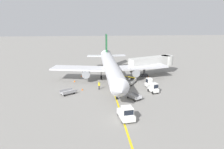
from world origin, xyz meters
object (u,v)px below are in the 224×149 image
Objects in this scene: baggage_tug_by_cargo_door at (150,83)px; jet_bridge at (154,62)px; baggage_cart_loaded at (68,92)px; belt_loader_forward_hold at (131,80)px; baggage_cart_empty_trailing at (134,97)px; ground_crew_wing_walker at (99,85)px; ground_crew_marshaller at (118,85)px; safety_cone_nose_right at (148,78)px; safety_cone_wingtip_left at (81,76)px; safety_cone_nose_left at (89,76)px; safety_cone_tail_area at (82,89)px; safety_cone_wingtip_right at (75,81)px; airliner at (111,67)px; baggage_tug_near_wing at (154,88)px; pushback_tug at (126,113)px.

jet_bridge is at bearing 70.02° from baggage_tug_by_cargo_door.
belt_loader_forward_hold is at bearing 23.27° from baggage_cart_loaded.
baggage_cart_empty_trailing is 2.14× the size of ground_crew_wing_walker.
ground_crew_marshaller is 4.12m from ground_crew_wing_walker.
safety_cone_wingtip_left is (-16.81, 3.04, 0.00)m from safety_cone_nose_right.
safety_cone_nose_left is at bearing -177.37° from jet_bridge.
safety_cone_nose_left is at bearing 102.70° from ground_crew_wing_walker.
baggage_cart_empty_trailing is 19.52m from safety_cone_wingtip_left.
safety_cone_tail_area is (0.74, -10.54, 0.00)m from safety_cone_wingtip_left.
jet_bridge is at bearing 13.28° from safety_cone_wingtip_right.
safety_cone_nose_right and safety_cone_wingtip_right have the same top height.
safety_cone_wingtip_left is (-4.26, 10.45, -0.69)m from ground_crew_wing_walker.
jet_bridge is 18.59m from ground_crew_wing_walker.
safety_cone_wingtip_left is at bearing 147.01° from baggage_tug_by_cargo_door.
airliner reaches higher than belt_loader_forward_hold.
airliner is 12.38m from baggage_tug_near_wing.
jet_bridge is 15.48m from ground_crew_marshaller.
safety_cone_tail_area is (2.69, 2.30, -0.25)m from baggage_cart_loaded.
airliner is 20.36m from pushback_tug.
baggage_tug_near_wing is at bearing 33.33° from baggage_cart_empty_trailing.
ground_crew_marshaller and ground_crew_wing_walker have the same top height.
ground_crew_marshaller is 3.86× the size of safety_cone_tail_area.
baggage_cart_empty_trailing is (12.53, -3.56, 0.00)m from baggage_cart_loaded.
safety_cone_nose_right is at bearing 37.42° from belt_loader_forward_hold.
baggage_cart_empty_trailing is 8.27× the size of safety_cone_nose_right.
safety_cone_nose_right is 1.00× the size of safety_cone_wingtip_left.
safety_cone_wingtip_right is (-16.75, 5.53, -0.71)m from baggage_tug_by_cargo_door.
safety_cone_wingtip_right is 1.00× the size of safety_cone_tail_area.
baggage_cart_loaded is (-9.83, 11.58, -0.53)m from pushback_tug.
airliner is at bearing 91.84° from pushback_tug.
airliner is 9.18m from safety_cone_wingtip_right.
baggage_tug_by_cargo_door is 17.65m from safety_cone_wingtip_right.
jet_bridge reaches higher than belt_loader_forward_hold.
jet_bridge is at bearing 36.09° from ground_crew_wing_walker.
safety_cone_nose_right is at bearing 41.23° from ground_crew_marshaller.
belt_loader_forward_hold is at bearing 46.49° from ground_crew_marshaller.
jet_bridge is 4.81× the size of baggage_tug_near_wing.
baggage_cart_loaded is at bearing -166.83° from ground_crew_marshaller.
baggage_tug_by_cargo_door is at bearing -18.27° from safety_cone_wingtip_right.
safety_cone_nose_left is at bearing 50.21° from safety_cone_wingtip_right.
safety_cone_wingtip_right is (-1.38, -4.45, 0.00)m from safety_cone_wingtip_left.
baggage_tug_near_wing reaches higher than ground_crew_wing_walker.
pushback_tug reaches higher than ground_crew_wing_walker.
airliner reaches higher than baggage_tug_by_cargo_door.
safety_cone_nose_left is 15.05m from safety_cone_nose_right.
safety_cone_wingtip_right is at bearing 109.16° from safety_cone_tail_area.
ground_crew_wing_walker is (-6.32, 5.96, 0.44)m from baggage_cart_empty_trailing.
baggage_tug_near_wing is at bearing -106.10° from jet_bridge.
baggage_tug_near_wing is 14.72m from safety_cone_tail_area.
baggage_tug_near_wing is at bearing -11.18° from safety_cone_tail_area.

